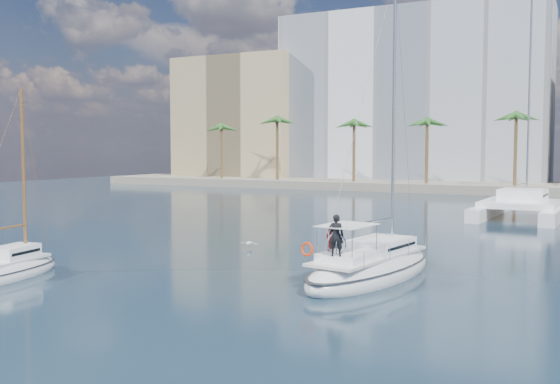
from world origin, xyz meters
The scene contains 10 objects.
ground centered at (0.00, 0.00, 0.00)m, with size 160.00×160.00×0.00m, color black.
quay centered at (0.00, 61.00, 0.60)m, with size 120.00×14.00×1.20m, color gray.
building_modern centered at (-12.00, 73.00, 14.00)m, with size 42.00×16.00×28.00m, color white.
building_tan_left centered at (-42.00, 69.00, 11.00)m, with size 22.00×14.00×22.00m, color tan.
palm_left centered at (-34.00, 57.00, 10.28)m, with size 3.60×3.60×12.30m.
palm_centre centered at (0.00, 57.00, 10.28)m, with size 3.60×3.60×12.30m.
main_sloop centered at (5.23, -1.85, 0.49)m, with size 4.97×10.61×15.16m.
small_sloop centered at (-9.95, -9.37, 0.38)m, with size 2.89×6.76×9.41m.
catamaran centered at (9.05, 28.28, 1.18)m, with size 7.60×13.88×19.45m.
seagull centered at (-4.15, 3.34, 0.31)m, with size 1.18×0.51×0.22m.
Camera 1 is at (14.14, -29.32, 6.03)m, focal length 40.00 mm.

